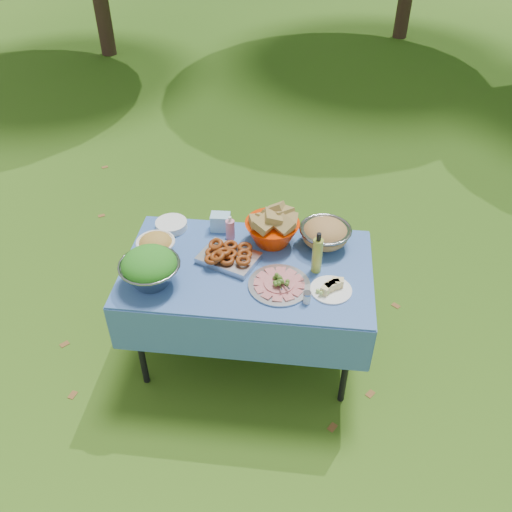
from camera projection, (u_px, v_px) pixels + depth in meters
The scene contains 14 objects.
ground at pixel (248, 351), 3.68m from camera, with size 80.00×80.00×0.00m, color #163509.
picnic_table at pixel (248, 312), 3.44m from camera, with size 1.46×0.86×0.76m, color #7297DB.
salad_bowl at pixel (150, 268), 3.01m from camera, with size 0.34×0.34×0.22m, color gray, non-canonical shape.
pasta_bowl_white at pixel (156, 244), 3.25m from camera, with size 0.23×0.23×0.13m, color white, non-canonical shape.
plate_stack at pixel (171, 225), 3.47m from camera, with size 0.20×0.20×0.05m, color white.
wipes_box at pixel (221, 222), 3.44m from camera, with size 0.12×0.09×0.11m, color #A1DDF8.
sanitizer_bottle at pixel (230, 228), 3.35m from camera, with size 0.06×0.06×0.16m, color pink.
bread_bowl at pixel (272, 227), 3.30m from camera, with size 0.34×0.34×0.22m, color #E53100, non-canonical shape.
pasta_bowl_steel at pixel (325, 233), 3.30m from camera, with size 0.31×0.31×0.17m, color gray, non-canonical shape.
fried_tray at pixel (229, 255), 3.21m from camera, with size 0.34×0.24×0.08m, color #B4B4B9.
charcuterie_platter at pixel (279, 280), 3.04m from camera, with size 0.35×0.35×0.08m, color #AAADB1.
oil_bottle at pixel (317, 252), 3.08m from camera, with size 0.06×0.06×0.27m, color #9EAD38.
cheese_plate at pixel (331, 286), 3.01m from camera, with size 0.23×0.23×0.06m, color white.
shaker at pixel (307, 297), 2.94m from camera, with size 0.04×0.04×0.07m, color white.
Camera 1 is at (0.33, -2.40, 2.84)m, focal length 38.00 mm.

